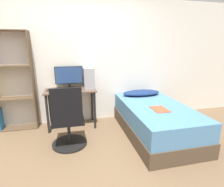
{
  "coord_description": "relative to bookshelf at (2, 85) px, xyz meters",
  "views": [
    {
      "loc": [
        -0.22,
        -2.08,
        1.56
      ],
      "look_at": [
        0.46,
        0.83,
        0.75
      ],
      "focal_mm": 28.0,
      "sensor_mm": 36.0,
      "label": 1
    }
  ],
  "objects": [
    {
      "name": "monitor",
      "position": [
        1.19,
        0.02,
        0.12
      ],
      "size": [
        0.54,
        0.18,
        0.43
      ],
      "color": "black",
      "rests_on": "desk"
    },
    {
      "name": "bed",
      "position": [
        2.67,
        -0.81,
        -0.6
      ],
      "size": [
        1.06,
        1.87,
        0.55
      ],
      "color": "#4C3D2D",
      "rests_on": "ground_plane"
    },
    {
      "name": "desk",
      "position": [
        1.2,
        -0.13,
        -0.26
      ],
      "size": [
        0.96,
        0.52,
        0.76
      ],
      "color": "brown",
      "rests_on": "ground_plane"
    },
    {
      "name": "wall_back",
      "position": [
        1.46,
        0.15,
        0.37
      ],
      "size": [
        8.0,
        0.05,
        2.5
      ],
      "color": "silver",
      "rests_on": "ground_plane"
    },
    {
      "name": "office_chair",
      "position": [
        1.15,
        -0.9,
        -0.5
      ],
      "size": [
        0.56,
        0.56,
        1.0
      ],
      "color": "black",
      "rests_on": "ground_plane"
    },
    {
      "name": "pillow",
      "position": [
        2.67,
        -0.13,
        -0.27
      ],
      "size": [
        0.8,
        0.36,
        0.11
      ],
      "color": "navy",
      "rests_on": "bed"
    },
    {
      "name": "phone",
      "position": [
        0.8,
        -0.12,
        -0.11
      ],
      "size": [
        0.07,
        0.14,
        0.01
      ],
      "color": "black",
      "rests_on": "desk"
    },
    {
      "name": "bookshelf",
      "position": [
        0.0,
        0.0,
        0.0
      ],
      "size": [
        0.79,
        0.25,
        1.83
      ],
      "color": "brown",
      "rests_on": "ground_plane"
    },
    {
      "name": "pc_tower",
      "position": [
        1.57,
        -0.07,
        0.08
      ],
      "size": [
        0.2,
        0.35,
        0.4
      ],
      "color": "#99999E",
      "rests_on": "desk"
    },
    {
      "name": "ground_plane",
      "position": [
        1.46,
        -1.4,
        -0.88
      ],
      "size": [
        14.0,
        14.0,
        0.0
      ],
      "primitive_type": "plane",
      "color": "brown"
    },
    {
      "name": "keyboard",
      "position": [
        1.2,
        -0.24,
        -0.11
      ],
      "size": [
        0.36,
        0.13,
        0.02
      ],
      "color": "#33477A",
      "rests_on": "desk"
    },
    {
      "name": "magazine",
      "position": [
        2.63,
        -1.03,
        -0.32
      ],
      "size": [
        0.24,
        0.32,
        0.01
      ],
      "color": "#B24C2D",
      "rests_on": "bed"
    }
  ]
}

